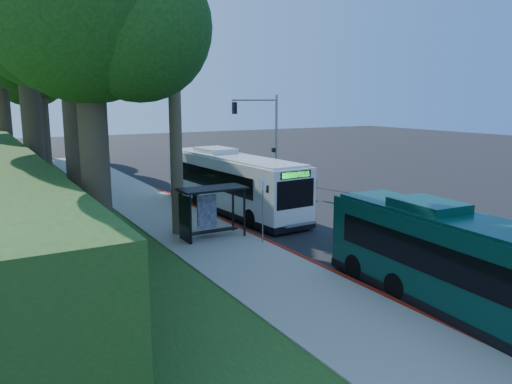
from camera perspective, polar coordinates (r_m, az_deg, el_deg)
ground at (r=30.32m, az=4.71°, el=-2.21°), size 140.00×140.00×0.00m
sidewalk at (r=26.93m, az=-8.21°, el=-3.80°), size 4.50×70.00×0.12m
red_curb at (r=24.42m, az=0.37°, el=-5.19°), size 0.25×30.00×0.13m
grass_verge at (r=30.27m, az=-21.89°, el=-2.92°), size 8.00×70.00×0.06m
bus_shelter at (r=23.98m, az=-5.67°, el=-1.25°), size 3.20×1.51×2.55m
stop_sign_pole at (r=22.90m, az=0.77°, el=-1.06°), size 0.35×0.06×3.17m
traffic_signal_pole at (r=40.08m, az=1.10°, el=7.36°), size 4.10×0.30×7.00m
tree_2 at (r=40.73m, az=-23.70°, el=15.07°), size 8.82×8.40×15.12m
tree_4 at (r=56.59m, az=-25.06°, el=12.73°), size 8.40×8.00×14.14m
tree_5 at (r=64.61m, az=-24.78°, el=11.69°), size 7.35×7.00×12.86m
tree_6 at (r=18.91m, az=-18.57°, el=19.16°), size 7.56×7.20×13.74m
white_bus at (r=29.99m, az=-2.84°, el=1.18°), size 3.36×12.50×3.69m
teal_bus at (r=16.97m, az=23.01°, el=-7.71°), size 3.11×11.40×3.36m
pickup at (r=35.35m, az=2.73°, el=0.85°), size 3.87×5.65×1.44m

